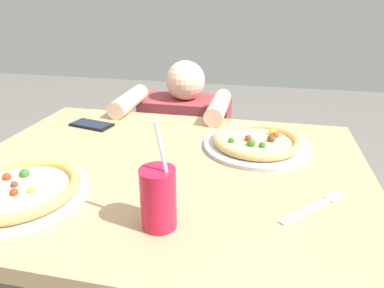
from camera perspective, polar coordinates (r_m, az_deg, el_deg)
dining_table at (r=1.02m, az=-4.49°, el=-9.63°), size 1.12×0.86×0.75m
pizza_near at (r=0.91m, az=-26.97°, el=-6.90°), size 0.32×0.32×0.04m
pizza_far at (r=1.08m, az=10.76°, el=0.33°), size 0.33×0.33×0.04m
drink_cup_colored at (r=0.70m, az=-5.61°, el=-8.92°), size 0.07×0.07×0.23m
fork at (r=0.83m, az=19.87°, el=-9.72°), size 0.15×0.16×0.00m
cell_phone at (r=1.30m, az=-16.34°, el=3.10°), size 0.16×0.10×0.01m
diner_seated at (r=1.73m, az=-1.05°, el=-3.37°), size 0.44×0.54×0.92m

